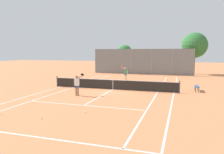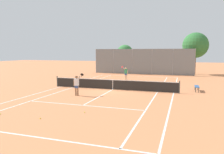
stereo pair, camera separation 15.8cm
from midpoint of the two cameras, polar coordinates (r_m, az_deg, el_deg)
The scene contains 15 objects.
ground_plane at distance 20.45m, azimuth 0.43°, elevation -3.30°, with size 120.00×120.00×0.00m, color #CC7A4C.
court_line_markings at distance 20.45m, azimuth 0.43°, elevation -3.29°, with size 11.10×23.90×0.01m.
tennis_net at distance 20.37m, azimuth 0.43°, elevation -1.89°, with size 12.00×0.10×1.07m.
player_near_side at distance 17.75m, azimuth -8.96°, elevation -1.86°, with size 0.64×0.75×1.77m.
player_far_left at distance 27.40m, azimuth 3.81°, elevation 1.15°, with size 0.77×0.71×1.77m.
loose_tennis_ball_0 at distance 31.56m, azimuth -1.77°, elevation 0.25°, with size 0.07×0.07×0.07m, color #D1DB33.
loose_tennis_ball_1 at distance 30.77m, azimuth 0.89°, elevation 0.09°, with size 0.07×0.07×0.07m, color #D1DB33.
loose_tennis_ball_2 at distance 24.48m, azimuth -6.74°, elevation -1.63°, with size 0.07×0.07×0.07m, color #D1DB33.
loose_tennis_ball_3 at distance 12.23m, azimuth -17.90°, elevation -10.23°, with size 0.07×0.07×0.07m, color #D1DB33.
loose_tennis_ball_4 at distance 13.93m, azimuth -26.89°, elevation -8.58°, with size 0.07×0.07×0.07m, color #D1DB33.
loose_tennis_ball_5 at distance 12.90m, azimuth -6.83°, elevation -9.08°, with size 0.07×0.07×0.07m, color #D1DB33.
courtside_bench at distance 20.96m, azimuth 21.49°, elevation -2.38°, with size 0.36×1.50×0.47m.
back_fence at distance 34.68m, azimuth 7.97°, elevation 4.01°, with size 15.68×0.08×4.00m.
tree_behind_left at distance 37.10m, azimuth 3.55°, elevation 6.17°, with size 2.71×2.71×4.71m.
tree_behind_right at distance 36.63m, azimuth 20.91°, elevation 7.57°, with size 3.94×3.94×6.51m.
Camera 2 is at (6.20, -19.17, 3.50)m, focal length 35.00 mm.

